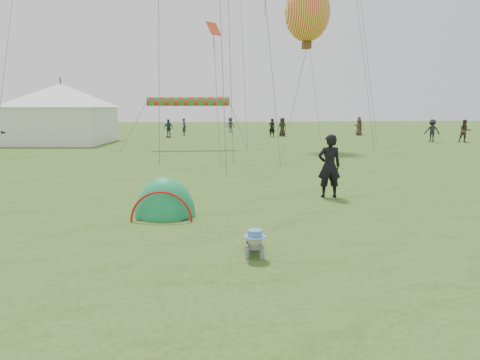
{
  "coord_description": "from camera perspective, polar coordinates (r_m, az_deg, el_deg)",
  "views": [
    {
      "loc": [
        -1.61,
        -7.9,
        2.74
      ],
      "look_at": [
        -0.53,
        2.12,
        1.0
      ],
      "focal_mm": 32.0,
      "sensor_mm": 36.0,
      "label": 1
    }
  ],
  "objects": [
    {
      "name": "crowd_person_10",
      "position": [
        40.07,
        5.65,
        7.05
      ],
      "size": [
        0.95,
        0.73,
        1.73
      ],
      "primitive_type": "imported",
      "rotation": [
        0.0,
        0.0,
        3.38
      ],
      "color": "black",
      "rests_on": "ground"
    },
    {
      "name": "balloon_kite",
      "position": [
        28.85,
        8.96,
        20.78
      ],
      "size": [
        2.81,
        2.81,
        3.93
      ],
      "primitive_type": null,
      "color": "yellow"
    },
    {
      "name": "crowd_person_13",
      "position": [
        44.03,
        15.5,
        6.98
      ],
      "size": [
        0.87,
        0.71,
        1.71
      ],
      "primitive_type": "imported",
      "rotation": [
        0.0,
        0.0,
        3.22
      ],
      "color": "#352B26",
      "rests_on": "ground"
    },
    {
      "name": "crowd_person_0",
      "position": [
        41.91,
        -7.44,
        7.06
      ],
      "size": [
        0.58,
        0.69,
        1.62
      ],
      "primitive_type": "imported",
      "rotation": [
        0.0,
        0.0,
        1.95
      ],
      "color": "#2C2D36",
      "rests_on": "ground"
    },
    {
      "name": "event_marquee",
      "position": [
        35.01,
        -22.6,
        8.43
      ],
      "size": [
        7.54,
        7.54,
        4.73
      ],
      "primitive_type": null,
      "rotation": [
        0.0,
        0.0,
        -0.1
      ],
      "color": "white",
      "rests_on": "ground"
    },
    {
      "name": "crowd_person_1",
      "position": [
        37.36,
        27.77,
        5.8
      ],
      "size": [
        1.03,
        0.92,
        1.74
      ],
      "primitive_type": "imported",
      "rotation": [
        0.0,
        0.0,
        5.91
      ],
      "color": "#443329",
      "rests_on": "ground"
    },
    {
      "name": "crowd_person_3",
      "position": [
        45.86,
        -1.27,
        7.35
      ],
      "size": [
        1.05,
        0.63,
        1.59
      ],
      "primitive_type": "imported",
      "rotation": [
        0.0,
        0.0,
        0.04
      ],
      "color": "#2E2E35",
      "rests_on": "ground"
    },
    {
      "name": "crowd_person_4",
      "position": [
        42.73,
        15.58,
        6.83
      ],
      "size": [
        0.74,
        0.91,
        1.6
      ],
      "primitive_type": "imported",
      "rotation": [
        0.0,
        0.0,
        1.91
      ],
      "color": "#3E2D24",
      "rests_on": "ground"
    },
    {
      "name": "ground",
      "position": [
        8.51,
        5.12,
        -9.02
      ],
      "size": [
        140.0,
        140.0,
        0.0
      ],
      "primitive_type": "plane",
      "color": "#2C5818"
    },
    {
      "name": "rainbow_tube_kite",
      "position": [
        27.91,
        -6.88,
        10.43
      ],
      "size": [
        5.22,
        0.64,
        0.64
      ],
      "primitive_type": "cylinder",
      "rotation": [
        0.0,
        1.57,
        0.0
      ],
      "color": "red"
    },
    {
      "name": "crowd_person_16",
      "position": [
        36.62,
        -25.79,
        5.86
      ],
      "size": [
        0.93,
        0.99,
        1.7
      ],
      "primitive_type": "imported",
      "rotation": [
        0.0,
        0.0,
        0.94
      ],
      "color": "#42312D",
      "rests_on": "ground"
    },
    {
      "name": "crowd_person_2",
      "position": [
        38.5,
        -23.54,
        6.24
      ],
      "size": [
        1.08,
        0.52,
        1.79
      ],
      "primitive_type": "imported",
      "rotation": [
        0.0,
        0.0,
        0.08
      ],
      "color": "#2A3C45",
      "rests_on": "ground"
    },
    {
      "name": "diamond_kite_5",
      "position": [
        39.76,
        8.99,
        19.65
      ],
      "size": [
        0.9,
        0.9,
        0.73
      ],
      "primitive_type": "plane",
      "rotation": [
        1.05,
        0.0,
        0.79
      ],
      "color": "#CB515B"
    },
    {
      "name": "crowd_person_15",
      "position": [
        36.96,
        24.23,
        6.04
      ],
      "size": [
        1.27,
        0.94,
        1.75
      ],
      "primitive_type": "imported",
      "rotation": [
        0.0,
        0.0,
        2.86
      ],
      "color": "black",
      "rests_on": "ground"
    },
    {
      "name": "popup_tent",
      "position": [
        11.05,
        -9.94,
        -4.71
      ],
      "size": [
        1.65,
        1.41,
        1.99
      ],
      "primitive_type": "ellipsoid",
      "rotation": [
        0.0,
        0.0,
        -0.1
      ],
      "color": "#127337",
      "rests_on": "ground"
    },
    {
      "name": "crawling_toddler",
      "position": [
        7.99,
        1.94,
        -8.11
      ],
      "size": [
        0.61,
        0.8,
        0.57
      ],
      "primitive_type": null,
      "rotation": [
        0.0,
        0.0,
        -0.12
      ],
      "color": "black",
      "rests_on": "ground"
    },
    {
      "name": "diamond_kite_1",
      "position": [
        24.67,
        -3.54,
        19.5
      ],
      "size": [
        0.91,
        0.91,
        0.74
      ],
      "primitive_type": "plane",
      "rotation": [
        1.05,
        0.0,
        0.79
      ],
      "color": "#D84420"
    },
    {
      "name": "crowd_person_8",
      "position": [
        38.9,
        -9.53,
        6.82
      ],
      "size": [
        1.03,
        0.8,
        1.64
      ],
      "primitive_type": "imported",
      "rotation": [
        0.0,
        0.0,
        5.79
      ],
      "color": "#2C394A",
      "rests_on": "ground"
    },
    {
      "name": "standing_adult",
      "position": [
        13.18,
        11.81,
        1.82
      ],
      "size": [
        0.72,
        0.49,
        1.92
      ],
      "primitive_type": "imported",
      "rotation": [
        0.0,
        0.0,
        3.09
      ],
      "color": "black",
      "rests_on": "ground"
    },
    {
      "name": "crowd_person_12",
      "position": [
        38.97,
        4.27,
        6.96
      ],
      "size": [
        0.67,
        0.5,
        1.67
      ],
      "primitive_type": "imported",
      "rotation": [
        0.0,
        0.0,
        3.32
      ],
      "color": "black",
      "rests_on": "ground"
    }
  ]
}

